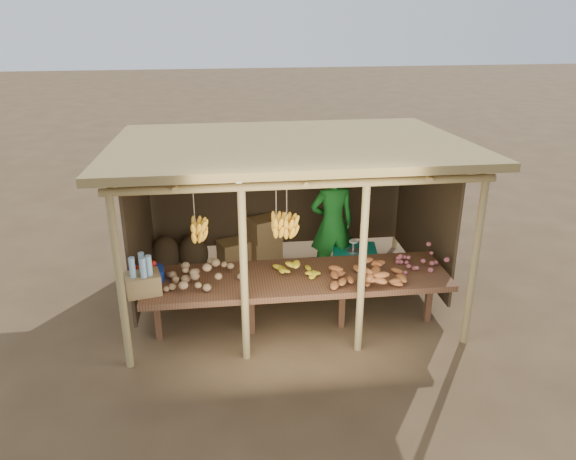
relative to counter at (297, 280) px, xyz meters
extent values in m
plane|color=brown|center=(0.00, 0.95, -0.74)|extent=(60.00, 60.00, 0.00)
cylinder|color=tan|center=(-2.10, -0.55, 0.36)|extent=(0.09, 0.09, 2.20)
cylinder|color=tan|center=(2.10, -0.55, 0.36)|extent=(0.09, 0.09, 2.20)
cylinder|color=tan|center=(-2.10, 2.45, 0.36)|extent=(0.09, 0.09, 2.20)
cylinder|color=tan|center=(2.10, 2.45, 0.36)|extent=(0.09, 0.09, 2.20)
cylinder|color=tan|center=(-0.70, -0.55, 0.36)|extent=(0.09, 0.09, 2.20)
cylinder|color=tan|center=(0.70, -0.55, 0.36)|extent=(0.09, 0.09, 2.20)
cylinder|color=tan|center=(0.00, -0.55, 1.46)|extent=(4.40, 0.09, 0.09)
cylinder|color=tan|center=(0.00, 2.45, 1.46)|extent=(4.40, 0.09, 0.09)
cube|color=#9C8149|center=(0.00, 0.95, 1.55)|extent=(4.70, 3.50, 0.28)
cube|color=#40301E|center=(0.00, 2.43, 0.47)|extent=(4.20, 0.04, 1.98)
cube|color=#40301E|center=(-2.08, 1.15, 0.47)|extent=(0.04, 2.40, 1.98)
cube|color=#40301E|center=(2.08, 1.15, 0.47)|extent=(0.04, 2.40, 1.98)
cube|color=brown|center=(0.00, 0.00, 0.02)|extent=(3.90, 1.05, 0.08)
cube|color=brown|center=(-1.80, 0.00, -0.38)|extent=(0.08, 0.08, 0.72)
cube|color=brown|center=(-0.60, 0.00, -0.38)|extent=(0.08, 0.08, 0.72)
cube|color=brown|center=(0.60, 0.00, -0.38)|extent=(0.08, 0.08, 0.72)
cube|color=brown|center=(1.80, 0.00, -0.38)|extent=(0.08, 0.08, 0.72)
cylinder|color=navy|center=(-1.90, 0.11, 0.14)|extent=(0.44, 0.44, 0.16)
cube|color=olive|center=(-1.90, -0.22, 0.19)|extent=(0.46, 0.40, 0.25)
imported|color=#176A1E|center=(0.72, 1.34, 0.21)|extent=(0.75, 0.54, 1.90)
cube|color=brown|center=(1.04, 1.16, -0.46)|extent=(0.66, 0.59, 0.55)
cube|color=#0B8176|center=(1.04, 1.16, -0.16)|extent=(0.74, 0.66, 0.05)
cube|color=olive|center=(-0.23, 2.15, -0.53)|extent=(0.58, 0.53, 0.38)
cube|color=olive|center=(-0.23, 2.15, -0.15)|extent=(0.58, 0.53, 0.38)
cube|color=olive|center=(-0.76, 2.15, -0.53)|extent=(0.58, 0.53, 0.38)
ellipsoid|color=#40301E|center=(-1.87, 2.09, -0.45)|extent=(0.49, 0.49, 0.67)
ellipsoid|color=#40301E|center=(-1.42, 2.09, -0.45)|extent=(0.49, 0.49, 0.67)
camera|label=1|loc=(-0.91, -6.37, 3.35)|focal=35.00mm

